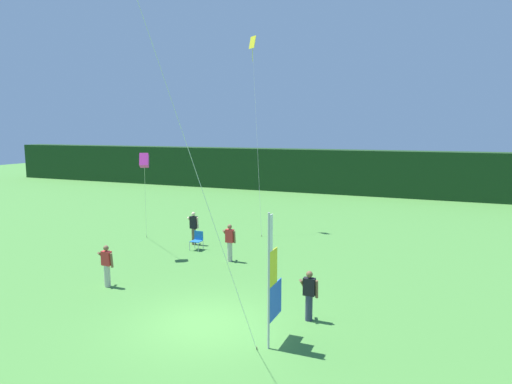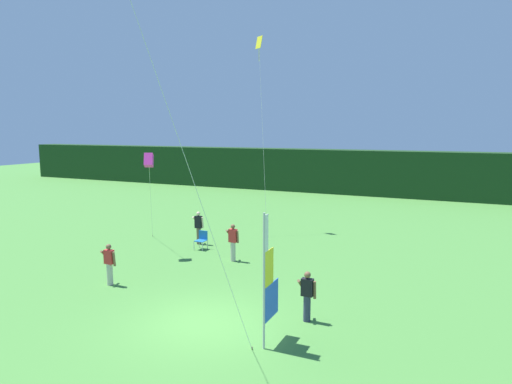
% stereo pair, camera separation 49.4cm
% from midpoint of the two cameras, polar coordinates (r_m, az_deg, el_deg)
% --- Properties ---
extents(ground_plane, '(120.00, 120.00, 0.00)m').
position_cam_midpoint_polar(ground_plane, '(14.16, -7.73, -16.27)').
color(ground_plane, '#478438').
extents(distant_treeline, '(80.00, 2.40, 3.96)m').
position_cam_midpoint_polar(distant_treeline, '(40.94, 13.13, 2.45)').
color(distant_treeline, '#193819').
rests_on(distant_treeline, ground).
extents(banner_flag, '(0.06, 1.03, 3.69)m').
position_cam_midpoint_polar(banner_flag, '(12.18, 0.95, -11.34)').
color(banner_flag, '#B7B7BC').
rests_on(banner_flag, ground).
extents(person_near_banner, '(0.55, 0.48, 1.68)m').
position_cam_midpoint_polar(person_near_banner, '(22.87, -8.58, -4.47)').
color(person_near_banner, brown).
rests_on(person_near_banner, ground).
extents(person_mid_field, '(0.55, 0.48, 1.67)m').
position_cam_midpoint_polar(person_mid_field, '(19.85, -4.09, -6.35)').
color(person_mid_field, '#B7B2A3').
rests_on(person_mid_field, ground).
extents(person_far_left, '(0.55, 0.48, 1.58)m').
position_cam_midpoint_polar(person_far_left, '(17.69, -19.28, -8.77)').
color(person_far_left, '#B7B2A3').
rests_on(person_far_left, ground).
extents(person_far_right, '(0.55, 0.48, 1.56)m').
position_cam_midpoint_polar(person_far_right, '(13.99, 5.78, -12.87)').
color(person_far_right, '#2D334C').
rests_on(person_far_right, ground).
extents(folding_chair, '(0.51, 0.51, 0.89)m').
position_cam_midpoint_polar(folding_chair, '(22.01, -8.14, -5.98)').
color(folding_chair, '#BCBCC1').
rests_on(folding_chair, ground).
extents(kite_yellow_diamond_1, '(1.67, 2.26, 11.03)m').
position_cam_midpoint_polar(kite_yellow_diamond_1, '(26.24, -0.91, 16.42)').
color(kite_yellow_diamond_1, brown).
rests_on(kite_yellow_diamond_1, ground).
extents(kite_magenta_box_2, '(2.62, 3.44, 4.77)m').
position_cam_midpoint_polar(kite_magenta_box_2, '(20.67, -14.76, 3.86)').
color(kite_magenta_box_2, brown).
rests_on(kite_magenta_box_2, ground).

